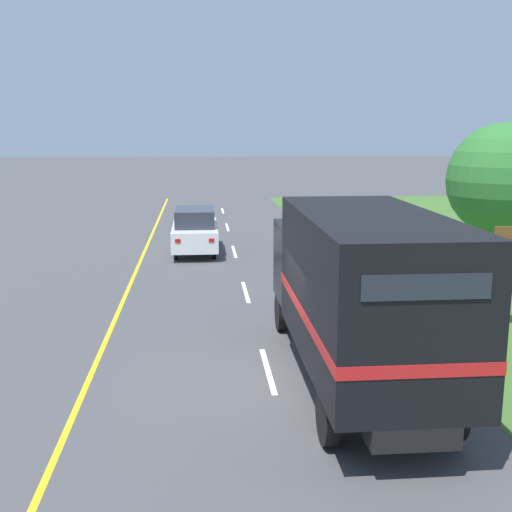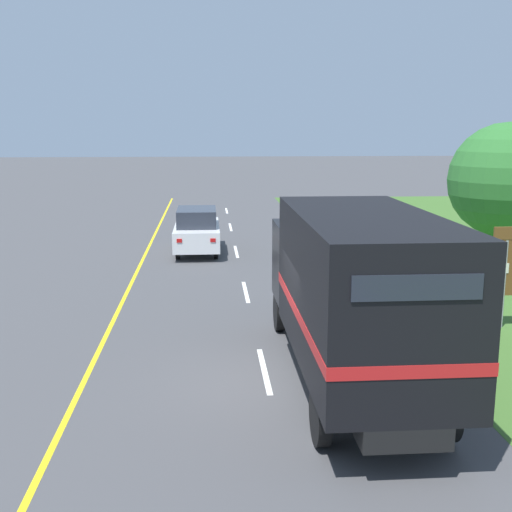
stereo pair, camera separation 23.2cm
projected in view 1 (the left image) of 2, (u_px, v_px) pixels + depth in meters
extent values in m
plane|color=#444447|center=(271.00, 381.00, 13.01)|extent=(200.00, 200.00, 0.00)
cube|color=yellow|center=(130.00, 284.00, 20.98)|extent=(0.12, 51.34, 0.01)
cube|color=white|center=(268.00, 370.00, 13.59)|extent=(0.12, 2.60, 0.01)
cube|color=white|center=(246.00, 292.00, 20.03)|extent=(0.12, 2.60, 0.01)
cube|color=white|center=(234.00, 252.00, 26.48)|extent=(0.12, 2.60, 0.01)
cube|color=white|center=(227.00, 227.00, 32.92)|extent=(0.12, 2.60, 0.01)
cube|color=white|center=(223.00, 211.00, 39.37)|extent=(0.12, 2.60, 0.01)
cylinder|color=black|center=(281.00, 311.00, 16.20)|extent=(0.22, 1.00, 1.00)
cylinder|color=black|center=(362.00, 309.00, 16.38)|extent=(0.22, 1.00, 1.00)
cylinder|color=black|center=(327.00, 415.00, 10.35)|extent=(0.22, 1.00, 1.00)
cylinder|color=black|center=(452.00, 410.00, 10.53)|extent=(0.22, 1.00, 1.00)
cube|color=black|center=(352.00, 347.00, 13.01)|extent=(1.33, 8.00, 0.36)
cube|color=black|center=(368.00, 287.00, 11.69)|extent=(2.42, 5.90, 2.69)
cube|color=red|center=(367.00, 312.00, 11.78)|extent=(2.44, 5.92, 0.20)
cube|color=#232833|center=(427.00, 287.00, 8.65)|extent=(1.82, 0.03, 0.36)
cube|color=black|center=(325.00, 262.00, 15.67)|extent=(2.32, 2.10, 1.90)
cube|color=#283342|center=(318.00, 245.00, 16.66)|extent=(2.06, 0.03, 0.85)
cylinder|color=black|center=(178.00, 239.00, 27.55)|extent=(0.16, 0.66, 0.66)
cylinder|color=black|center=(213.00, 239.00, 27.67)|extent=(0.16, 0.66, 0.66)
cylinder|color=black|center=(176.00, 251.00, 24.90)|extent=(0.16, 0.66, 0.66)
cylinder|color=black|center=(214.00, 250.00, 25.03)|extent=(0.16, 0.66, 0.66)
cube|color=white|center=(195.00, 235.00, 26.21)|extent=(1.80, 4.37, 0.81)
cube|color=#282D38|center=(195.00, 217.00, 25.89)|extent=(1.55, 2.40, 0.69)
cube|color=red|center=(178.00, 241.00, 23.98)|extent=(0.20, 0.03, 0.14)
cube|color=red|center=(211.00, 240.00, 24.09)|extent=(0.20, 0.03, 0.14)
cylinder|color=#9E9EA3|center=(449.00, 285.00, 16.23)|extent=(0.09, 0.09, 2.28)
cylinder|color=#9E9EA3|center=(504.00, 284.00, 16.36)|extent=(0.09, 0.09, 2.28)
cube|color=brown|center=(478.00, 268.00, 16.21)|extent=(2.08, 0.06, 1.43)
cube|color=brown|center=(507.00, 233.00, 16.10)|extent=(0.67, 0.06, 0.32)
cube|color=silver|center=(478.00, 268.00, 16.18)|extent=(1.62, 0.02, 0.26)
cylinder|color=#4C3823|center=(499.00, 252.00, 21.61)|extent=(0.35, 0.35, 1.85)
sphere|color=#2D702D|center=(504.00, 180.00, 21.13)|extent=(3.76, 3.76, 3.76)
cylinder|color=brown|center=(507.00, 217.00, 29.30)|extent=(0.33, 0.33, 2.04)
sphere|color=#2D702D|center=(511.00, 166.00, 28.84)|extent=(3.20, 3.20, 3.20)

